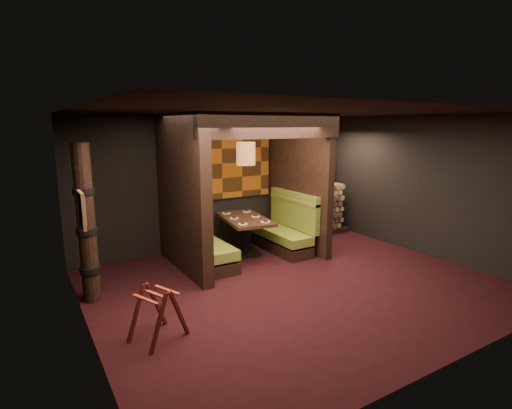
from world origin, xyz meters
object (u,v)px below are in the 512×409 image
(booth_bench_left, at_px, (203,245))
(totem_column, at_px, (87,225))
(dining_table, at_px, (245,229))
(pendant_lamp, at_px, (246,154))
(firewood_stack, at_px, (314,209))
(luggage_rack, at_px, (157,312))
(booth_bench_right, at_px, (285,232))

(booth_bench_left, bearing_deg, totem_column, -165.25)
(dining_table, relative_size, totem_column, 0.67)
(pendant_lamp, xyz_separation_m, totem_column, (-3.10, -0.66, -0.90))
(pendant_lamp, xyz_separation_m, firewood_stack, (2.24, 0.59, -1.48))
(booth_bench_left, bearing_deg, dining_table, 9.23)
(luggage_rack, xyz_separation_m, totem_column, (-0.52, 1.61, 0.83))
(booth_bench_right, xyz_separation_m, pendant_lamp, (-0.89, 0.11, 1.69))
(totem_column, bearing_deg, booth_bench_left, 14.75)
(booth_bench_left, xyz_separation_m, dining_table, (1.01, 0.16, 0.15))
(dining_table, bearing_deg, booth_bench_right, -10.46)
(dining_table, bearing_deg, firewood_stack, 13.47)
(booth_bench_right, height_order, dining_table, booth_bench_right)
(luggage_rack, height_order, firewood_stack, firewood_stack)
(booth_bench_right, height_order, pendant_lamp, pendant_lamp)
(booth_bench_right, distance_m, totem_column, 4.10)
(booth_bench_left, bearing_deg, booth_bench_right, 0.00)
(pendant_lamp, relative_size, luggage_rack, 1.25)
(dining_table, height_order, firewood_stack, firewood_stack)
(booth_bench_right, distance_m, luggage_rack, 4.08)
(booth_bench_left, relative_size, totem_column, 0.67)
(booth_bench_left, height_order, firewood_stack, firewood_stack)
(pendant_lamp, distance_m, luggage_rack, 3.84)
(dining_table, distance_m, firewood_stack, 2.30)
(dining_table, height_order, pendant_lamp, pendant_lamp)
(firewood_stack, bearing_deg, totem_column, -166.81)
(luggage_rack, distance_m, firewood_stack, 5.60)
(luggage_rack, bearing_deg, booth_bench_right, 31.97)
(luggage_rack, bearing_deg, firewood_stack, 30.71)
(luggage_rack, relative_size, firewood_stack, 0.46)
(pendant_lamp, bearing_deg, luggage_rack, -138.54)
(firewood_stack, bearing_deg, luggage_rack, -149.29)
(booth_bench_left, height_order, booth_bench_right, same)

